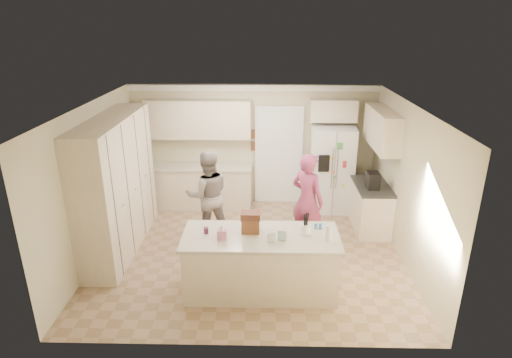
{
  "coord_description": "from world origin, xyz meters",
  "views": [
    {
      "loc": [
        0.25,
        -6.6,
        3.88
      ],
      "look_at": [
        0.1,
        0.35,
        1.25
      ],
      "focal_mm": 30.0,
      "sensor_mm": 36.0,
      "label": 1
    }
  ],
  "objects_px": {
    "teen_boy": "(208,195)",
    "teen_girl": "(307,200)",
    "utensil_crock": "(306,230)",
    "tissue_box": "(222,234)",
    "coffee_maker": "(373,180)",
    "island_base": "(261,264)",
    "refrigerator": "(332,169)",
    "dollhouse_body": "(251,225)"
  },
  "relations": [
    {
      "from": "coffee_maker",
      "to": "tissue_box",
      "type": "xyz_separation_m",
      "value": [
        -2.6,
        -2.0,
        -0.07
      ]
    },
    {
      "from": "refrigerator",
      "to": "utensil_crock",
      "type": "xyz_separation_m",
      "value": [
        -0.8,
        -2.94,
        0.1
      ]
    },
    {
      "from": "island_base",
      "to": "utensil_crock",
      "type": "bearing_deg",
      "value": 4.4
    },
    {
      "from": "teen_boy",
      "to": "teen_girl",
      "type": "xyz_separation_m",
      "value": [
        1.8,
        -0.24,
        0.02
      ]
    },
    {
      "from": "refrigerator",
      "to": "tissue_box",
      "type": "height_order",
      "value": "refrigerator"
    },
    {
      "from": "tissue_box",
      "to": "teen_boy",
      "type": "bearing_deg",
      "value": 103.73
    },
    {
      "from": "coffee_maker",
      "to": "island_base",
      "type": "xyz_separation_m",
      "value": [
        -2.05,
        -1.9,
        -0.63
      ]
    },
    {
      "from": "coffee_maker",
      "to": "island_base",
      "type": "height_order",
      "value": "coffee_maker"
    },
    {
      "from": "dollhouse_body",
      "to": "teen_boy",
      "type": "xyz_separation_m",
      "value": [
        -0.84,
        1.59,
        -0.2
      ]
    },
    {
      "from": "island_base",
      "to": "utensil_crock",
      "type": "relative_size",
      "value": 14.67
    },
    {
      "from": "teen_boy",
      "to": "teen_girl",
      "type": "relative_size",
      "value": 0.97
    },
    {
      "from": "refrigerator",
      "to": "teen_boy",
      "type": "relative_size",
      "value": 1.07
    },
    {
      "from": "refrigerator",
      "to": "utensil_crock",
      "type": "bearing_deg",
      "value": -100.84
    },
    {
      "from": "teen_girl",
      "to": "island_base",
      "type": "bearing_deg",
      "value": 99.73
    },
    {
      "from": "refrigerator",
      "to": "coffee_maker",
      "type": "xyz_separation_m",
      "value": [
        0.6,
        -1.09,
        0.17
      ]
    },
    {
      "from": "refrigerator",
      "to": "tissue_box",
      "type": "bearing_deg",
      "value": -118.53
    },
    {
      "from": "utensil_crock",
      "to": "teen_boy",
      "type": "xyz_separation_m",
      "value": [
        -1.64,
        1.64,
        -0.16
      ]
    },
    {
      "from": "teen_girl",
      "to": "tissue_box",
      "type": "bearing_deg",
      "value": 87.64
    },
    {
      "from": "coffee_maker",
      "to": "utensil_crock",
      "type": "relative_size",
      "value": 2.0
    },
    {
      "from": "refrigerator",
      "to": "island_base",
      "type": "relative_size",
      "value": 0.82
    },
    {
      "from": "utensil_crock",
      "to": "coffee_maker",
      "type": "bearing_deg",
      "value": 52.88
    },
    {
      "from": "utensil_crock",
      "to": "teen_girl",
      "type": "height_order",
      "value": "teen_girl"
    },
    {
      "from": "teen_girl",
      "to": "refrigerator",
      "type": "bearing_deg",
      "value": -73.76
    },
    {
      "from": "dollhouse_body",
      "to": "coffee_maker",
      "type": "bearing_deg",
      "value": 39.29
    },
    {
      "from": "island_base",
      "to": "dollhouse_body",
      "type": "xyz_separation_m",
      "value": [
        -0.15,
        0.1,
        0.6
      ]
    },
    {
      "from": "teen_boy",
      "to": "coffee_maker",
      "type": "bearing_deg",
      "value": 170.08
    },
    {
      "from": "coffee_maker",
      "to": "teen_girl",
      "type": "xyz_separation_m",
      "value": [
        -1.24,
        -0.45,
        -0.21
      ]
    },
    {
      "from": "island_base",
      "to": "teen_boy",
      "type": "xyz_separation_m",
      "value": [
        -0.99,
        1.69,
        0.4
      ]
    },
    {
      "from": "refrigerator",
      "to": "tissue_box",
      "type": "distance_m",
      "value": 3.68
    },
    {
      "from": "utensil_crock",
      "to": "tissue_box",
      "type": "relative_size",
      "value": 1.07
    },
    {
      "from": "island_base",
      "to": "refrigerator",
      "type": "bearing_deg",
      "value": 64.05
    },
    {
      "from": "dollhouse_body",
      "to": "teen_girl",
      "type": "xyz_separation_m",
      "value": [
        0.96,
        1.35,
        -0.17
      ]
    },
    {
      "from": "coffee_maker",
      "to": "teen_boy",
      "type": "height_order",
      "value": "teen_boy"
    },
    {
      "from": "utensil_crock",
      "to": "dollhouse_body",
      "type": "distance_m",
      "value": 0.8
    },
    {
      "from": "coffee_maker",
      "to": "teen_girl",
      "type": "relative_size",
      "value": 0.17
    },
    {
      "from": "coffee_maker",
      "to": "teen_boy",
      "type": "distance_m",
      "value": 3.05
    },
    {
      "from": "tissue_box",
      "to": "teen_girl",
      "type": "height_order",
      "value": "teen_girl"
    },
    {
      "from": "utensil_crock",
      "to": "teen_girl",
      "type": "distance_m",
      "value": 1.41
    },
    {
      "from": "tissue_box",
      "to": "teen_boy",
      "type": "height_order",
      "value": "teen_boy"
    },
    {
      "from": "island_base",
      "to": "teen_boy",
      "type": "distance_m",
      "value": 2.0
    },
    {
      "from": "coffee_maker",
      "to": "dollhouse_body",
      "type": "distance_m",
      "value": 2.84
    },
    {
      "from": "refrigerator",
      "to": "teen_boy",
      "type": "distance_m",
      "value": 2.76
    }
  ]
}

